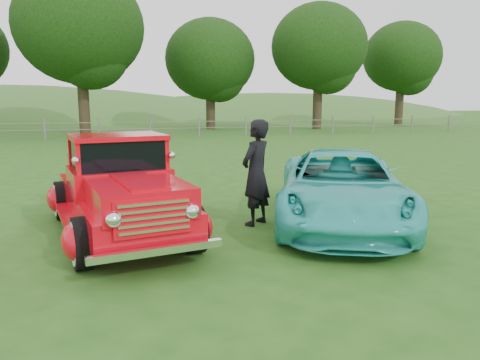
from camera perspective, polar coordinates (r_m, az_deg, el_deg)
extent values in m
plane|color=#245115|center=(7.53, -1.54, -8.53)|extent=(140.00, 140.00, 0.00)
ellipsoid|color=#3B6625|center=(72.53, 3.49, 5.03)|extent=(72.00, 52.00, 14.00)
cube|color=#686358|center=(29.08, -10.89, 6.18)|extent=(48.00, 0.04, 0.04)
cube|color=#686358|center=(29.06, -10.91, 6.97)|extent=(48.00, 0.04, 0.04)
cylinder|color=#2F2217|center=(32.08, -18.54, 9.53)|extent=(0.70, 0.70, 4.84)
ellipsoid|color=black|center=(32.38, -18.99, 17.33)|extent=(8.00, 8.00, 7.20)
cylinder|color=#2F2217|center=(36.57, -3.62, 9.15)|extent=(0.70, 0.70, 3.74)
ellipsoid|color=black|center=(36.68, -3.68, 14.47)|extent=(6.80, 6.80, 6.12)
cylinder|color=#2F2217|center=(36.95, 9.43, 9.56)|extent=(0.70, 0.70, 4.40)
ellipsoid|color=black|center=(37.15, 9.61, 15.74)|extent=(7.20, 7.20, 6.48)
cylinder|color=#2F2217|center=(43.82, 18.86, 9.07)|extent=(0.70, 0.70, 4.18)
ellipsoid|color=black|center=(43.96, 19.15, 14.02)|extent=(6.60, 6.60, 5.94)
cylinder|color=black|center=(6.98, -18.72, -7.31)|extent=(0.39, 0.79, 0.76)
cylinder|color=black|center=(7.34, -5.70, -5.97)|extent=(0.39, 0.79, 0.76)
cylinder|color=black|center=(9.98, -20.93, -2.31)|extent=(0.39, 0.79, 0.76)
cylinder|color=black|center=(10.23, -11.64, -1.56)|extent=(0.39, 0.79, 0.76)
cube|color=red|center=(8.53, -14.56, -2.59)|extent=(2.46, 4.83, 0.44)
ellipsoid|color=red|center=(6.96, -19.32, -7.04)|extent=(0.56, 0.82, 0.54)
ellipsoid|color=red|center=(7.35, -5.19, -5.61)|extent=(0.56, 0.82, 0.54)
ellipsoid|color=red|center=(9.96, -21.34, -2.12)|extent=(0.56, 0.82, 0.54)
ellipsoid|color=red|center=(10.24, -11.27, -1.31)|extent=(0.56, 0.82, 0.54)
cube|color=red|center=(6.97, -12.22, -2.01)|extent=(1.63, 1.84, 0.42)
cube|color=red|center=(8.36, -14.55, 0.02)|extent=(1.84, 1.65, 0.44)
cube|color=black|center=(8.29, -14.69, 3.21)|extent=(1.64, 1.39, 0.50)
cube|color=red|center=(8.27, -14.77, 5.14)|extent=(1.74, 1.50, 0.08)
cube|color=red|center=(9.78, -16.19, 1.11)|extent=(1.55, 2.15, 0.45)
cube|color=white|center=(6.23, -10.43, -4.50)|extent=(1.06, 0.31, 0.50)
cube|color=white|center=(6.26, -10.06, -8.53)|extent=(1.79, 0.47, 0.10)
cube|color=white|center=(10.91, -16.99, -0.87)|extent=(1.69, 0.45, 0.10)
imported|color=#30C1B8|center=(9.10, 12.26, -0.97)|extent=(4.00, 5.52, 1.39)
imported|color=black|center=(8.80, 1.96, 0.89)|extent=(0.86, 0.84, 2.00)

